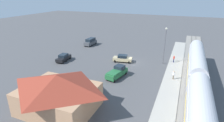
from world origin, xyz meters
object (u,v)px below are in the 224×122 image
Objects in this scene: pedestrian_on_platform at (174,58)px; light_pole_near_platform at (165,42)px; station_building at (58,92)px; sedan_tan at (122,58)px; suv_charcoal at (90,42)px; pickup_green at (117,72)px; sedan_black at (64,58)px; pedestrian_waiting_far at (174,74)px.

light_pole_near_platform is (2.26, 1.19, 4.02)m from pedestrian_on_platform.
sedan_tan is at bearing -95.26° from station_building.
pedestrian_on_platform is at bearing -162.83° from sedan_tan.
light_pole_near_platform is at bearing 161.99° from suv_charcoal.
pickup_green is at bearing 50.85° from pedestrian_on_platform.
pickup_green is (-15.29, 3.38, 0.15)m from sedan_black.
sedan_black is at bearing -1.77° from pedestrian_waiting_far.
sedan_black is at bearing -12.46° from pickup_green.
light_pole_near_platform reaches higher than suv_charcoal.
suv_charcoal is at bearing -35.04° from sedan_tan.
sedan_black is 0.55× the size of light_pole_near_platform.
sedan_tan is 17.41m from suv_charcoal.
suv_charcoal is 0.58× the size of light_pole_near_platform.
pedestrian_waiting_far is at bearing 178.23° from sedan_black.
sedan_tan and sedan_black have the same top height.
light_pole_near_platform is (-22.71, -7.31, 4.42)m from sedan_black.
sedan_tan is 8.53m from pickup_green.
station_building is at bearing 64.77° from light_pole_near_platform.
pedestrian_on_platform is 9.33m from pedestrian_waiting_far.
pickup_green is at bearing 102.29° from sedan_tan.
pickup_green is 0.67× the size of light_pole_near_platform.
pedestrian_waiting_far is 30.80m from suv_charcoal.
sedan_tan is at bearing 144.96° from suv_charcoal.
sedan_black is 14.97m from suv_charcoal.
suv_charcoal is (14.25, -10.00, 0.27)m from sedan_tan.
pickup_green is (9.68, 11.88, -0.25)m from pedestrian_on_platform.
pedestrian_on_platform is (-13.46, -24.96, -1.54)m from station_building.
station_building is 6.34× the size of pedestrian_on_platform.
pedestrian_on_platform reaches higher than sedan_black.
suv_charcoal is at bearing -87.03° from sedan_black.
light_pole_near_platform is (2.99, -8.11, 4.02)m from pedestrian_waiting_far.
sedan_tan is at bearing 14.34° from light_pole_near_platform.
suv_charcoal reaches higher than pickup_green.
pedestrian_waiting_far is 13.51m from sedan_tan.
station_building is 1.27× the size of light_pole_near_platform.
pedestrian_on_platform is 26.38m from sedan_black.
sedan_black is at bearing -55.04° from station_building.
pedestrian_on_platform is 0.30× the size of pickup_green.
pickup_green is (-1.81, 8.33, 0.15)m from sedan_tan.
pedestrian_waiting_far is at bearing 154.81° from sedan_tan.
pickup_green is at bearing 131.24° from suv_charcoal.
station_building is 33.76m from suv_charcoal.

